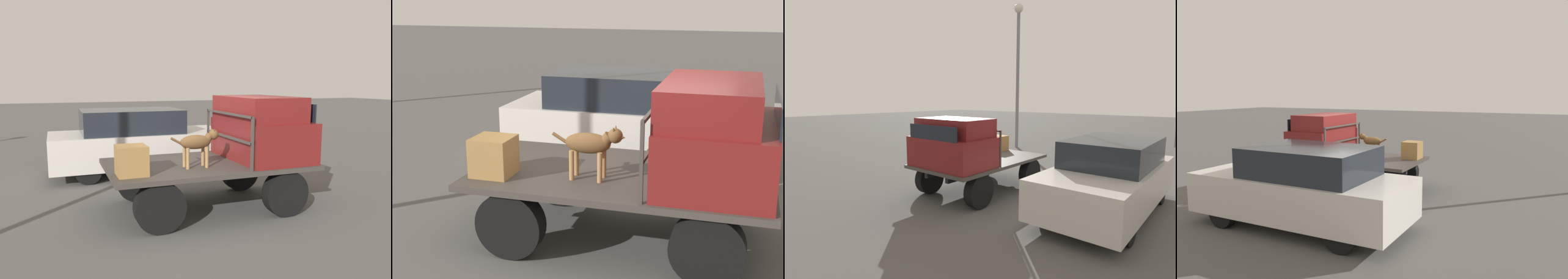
{
  "view_description": "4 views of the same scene",
  "coord_description": "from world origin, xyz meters",
  "views": [
    {
      "loc": [
        -2.57,
        -6.36,
        2.32
      ],
      "look_at": [
        -0.34,
        -0.34,
        1.35
      ],
      "focal_mm": 35.0,
      "sensor_mm": 36.0,
      "label": 1
    },
    {
      "loc": [
        1.4,
        -6.24,
        3.02
      ],
      "look_at": [
        -0.34,
        -0.34,
        1.35
      ],
      "focal_mm": 50.0,
      "sensor_mm": 36.0,
      "label": 2
    },
    {
      "loc": [
        6.33,
        5.31,
        2.56
      ],
      "look_at": [
        -0.34,
        -0.34,
        1.35
      ],
      "focal_mm": 28.0,
      "sensor_mm": 36.0,
      "label": 3
    },
    {
      "loc": [
        -5.16,
        9.28,
        2.73
      ],
      "look_at": [
        -0.34,
        -0.34,
        1.35
      ],
      "focal_mm": 35.0,
      "sensor_mm": 36.0,
      "label": 4
    }
  ],
  "objects": [
    {
      "name": "ground_plane",
      "position": [
        0.0,
        0.0,
        0.0
      ],
      "size": [
        80.0,
        80.0,
        0.0
      ],
      "primitive_type": "plane",
      "color": "#514F4C"
    },
    {
      "name": "flatbed_truck",
      "position": [
        0.0,
        0.0,
        0.62
      ],
      "size": [
        3.64,
        2.06,
        0.87
      ],
      "color": "black",
      "rests_on": "ground"
    },
    {
      "name": "truck_cab",
      "position": [
        1.1,
        0.0,
        1.43
      ],
      "size": [
        1.28,
        1.94,
        1.19
      ],
      "color": "maroon",
      "rests_on": "flatbed_truck"
    },
    {
      "name": "truck_headboard",
      "position": [
        0.42,
        0.0,
        1.47
      ],
      "size": [
        0.04,
        1.94,
        0.9
      ],
      "color": "#3D3833",
      "rests_on": "flatbed_truck"
    },
    {
      "name": "dog",
      "position": [
        -0.29,
        -0.34,
        1.3
      ],
      "size": [
        0.9,
        0.25,
        0.68
      ],
      "rotation": [
        0.0,
        0.0,
        0.31
      ],
      "color": "#9E7547",
      "rests_on": "flatbed_truck"
    },
    {
      "name": "cargo_crate",
      "position": [
        -1.48,
        -0.52,
        1.1
      ],
      "size": [
        0.47,
        0.47,
        0.47
      ],
      "color": "olive",
      "rests_on": "flatbed_truck"
    },
    {
      "name": "parked_sedan",
      "position": [
        -0.6,
        3.24,
        0.82
      ],
      "size": [
        4.46,
        1.82,
        1.64
      ],
      "rotation": [
        0.0,
        0.0,
        -0.05
      ],
      "color": "black",
      "rests_on": "ground"
    }
  ]
}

